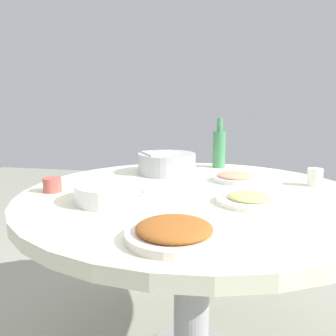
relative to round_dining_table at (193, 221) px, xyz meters
The scene contains 9 objects.
round_dining_table is the anchor object (origin of this frame).
rice_bowl 0.40m from the round_dining_table, 118.43° to the left, with size 0.28×0.28×0.11m.
soup_bowl 0.35m from the round_dining_table, 142.70° to the right, with size 0.27×0.27×0.06m.
dish_stirfry 0.51m from the round_dining_table, 87.97° to the right, with size 0.25×0.25×0.05m.
dish_shrimp 0.30m from the round_dining_table, 54.01° to the left, with size 0.20×0.20×0.04m.
dish_noodles 0.28m from the round_dining_table, 30.41° to the right, with size 0.22×0.22×0.04m.
green_bottle 0.59m from the round_dining_table, 83.05° to the left, with size 0.07×0.07×0.26m.
tea_cup_near 0.56m from the round_dining_table, 167.35° to the right, with size 0.07×0.07×0.05m, color #BD5147.
tea_cup_far 0.54m from the round_dining_table, 21.95° to the left, with size 0.06×0.06×0.07m, color white.
Camera 1 is at (0.16, -1.26, 1.10)m, focal length 35.89 mm.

